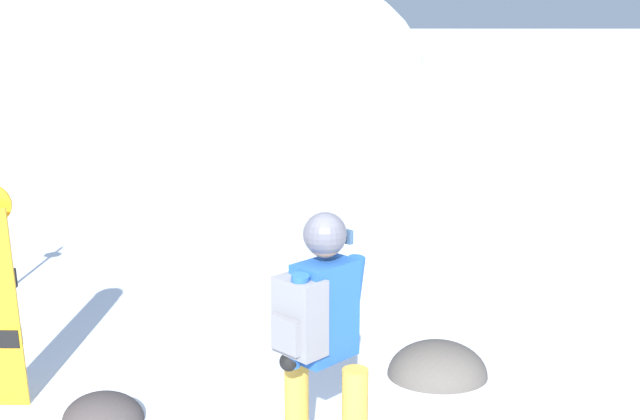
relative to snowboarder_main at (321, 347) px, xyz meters
name	(u,v)px	position (x,y,z in m)	size (l,w,h in m)	color
ridge_peak_main	(110,72)	(-11.04, 35.69, -0.92)	(30.70, 27.63, 13.74)	white
snowboarder_main	(321,347)	(0.00, 0.00, 0.00)	(1.42, 1.35, 1.71)	yellow
rock_small	(437,375)	(0.89, 1.59, -0.92)	(0.79, 0.67, 0.55)	#4C4742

